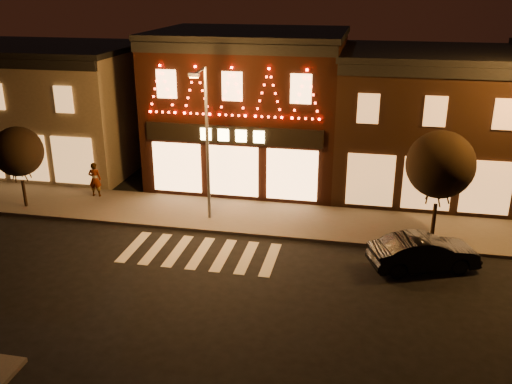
% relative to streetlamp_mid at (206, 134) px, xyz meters
% --- Properties ---
extents(ground, '(120.00, 120.00, 0.00)m').
position_rel_streetlamp_mid_xyz_m(ground, '(0.59, -7.23, -4.33)').
color(ground, black).
rests_on(ground, ground).
extents(sidewalk_far, '(44.00, 4.00, 0.15)m').
position_rel_streetlamp_mid_xyz_m(sidewalk_far, '(2.59, 0.77, -4.25)').
color(sidewalk_far, '#47423D').
rests_on(sidewalk_far, ground).
extents(building_left, '(12.20, 8.28, 7.30)m').
position_rel_streetlamp_mid_xyz_m(building_left, '(-12.41, 6.76, -0.66)').
color(building_left, '#6B614C').
rests_on(building_left, ground).
extents(building_pulp, '(10.20, 8.34, 8.30)m').
position_rel_streetlamp_mid_xyz_m(building_pulp, '(0.59, 6.75, -0.16)').
color(building_pulp, black).
rests_on(building_pulp, ground).
extents(building_right_a, '(9.20, 8.28, 7.50)m').
position_rel_streetlamp_mid_xyz_m(building_right_a, '(10.09, 6.76, -0.56)').
color(building_right_a, '#331D11').
rests_on(building_right_a, ground).
extents(streetlamp_mid, '(0.45, 1.63, 7.12)m').
position_rel_streetlamp_mid_xyz_m(streetlamp_mid, '(0.00, 0.00, 0.00)').
color(streetlamp_mid, '#59595E').
rests_on(streetlamp_mid, sidewalk_far).
extents(tree_left, '(2.43, 2.43, 4.06)m').
position_rel_streetlamp_mid_xyz_m(tree_left, '(-9.45, -0.23, -1.33)').
color(tree_left, black).
rests_on(tree_left, sidewalk_far).
extents(tree_right, '(2.88, 2.88, 4.81)m').
position_rel_streetlamp_mid_xyz_m(tree_right, '(10.24, 0.02, -0.81)').
color(tree_right, black).
rests_on(tree_right, sidewalk_far).
extents(dark_sedan, '(4.52, 2.88, 1.41)m').
position_rel_streetlamp_mid_xyz_m(dark_sedan, '(9.65, -2.76, -3.62)').
color(dark_sedan, black).
rests_on(dark_sedan, ground).
extents(pedestrian, '(0.71, 0.51, 1.83)m').
position_rel_streetlamp_mid_xyz_m(pedestrian, '(-6.62, 1.79, -3.26)').
color(pedestrian, gray).
rests_on(pedestrian, sidewalk_far).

